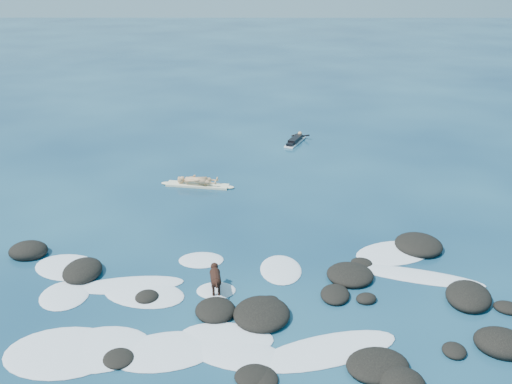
{
  "coord_description": "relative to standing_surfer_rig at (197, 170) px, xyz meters",
  "views": [
    {
      "loc": [
        0.29,
        -14.72,
        8.53
      ],
      "look_at": [
        0.22,
        4.0,
        0.9
      ],
      "focal_mm": 40.0,
      "sensor_mm": 36.0,
      "label": 1
    }
  ],
  "objects": [
    {
      "name": "breaking_foam",
      "position": [
        1.04,
        -8.8,
        -0.68
      ],
      "size": [
        13.55,
        7.14,
        0.12
      ],
      "color": "white",
      "rests_on": "ground"
    },
    {
      "name": "standing_surfer_rig",
      "position": [
        0.0,
        0.0,
        0.0
      ],
      "size": [
        3.06,
        0.94,
        1.74
      ],
      "rotation": [
        0.0,
        0.0,
        -0.17
      ],
      "color": "#FBF4C9",
      "rests_on": "ground"
    },
    {
      "name": "paddling_surfer_rig",
      "position": [
        4.34,
        5.97,
        -0.55
      ],
      "size": [
        1.39,
        2.21,
        0.39
      ],
      "rotation": [
        0.0,
        0.0,
        1.17
      ],
      "color": "white",
      "rests_on": "ground"
    },
    {
      "name": "ground",
      "position": [
        2.17,
        -6.82,
        -0.69
      ],
      "size": [
        160.0,
        160.0,
        0.0
      ],
      "primitive_type": "plane",
      "color": "#0A2642",
      "rests_on": "ground"
    },
    {
      "name": "dog",
      "position": [
        1.29,
        -7.96,
        -0.2
      ],
      "size": [
        0.39,
        1.15,
        0.73
      ],
      "rotation": [
        0.0,
        0.0,
        1.71
      ],
      "color": "black",
      "rests_on": "ground"
    },
    {
      "name": "reef_rocks",
      "position": [
        3.96,
        -8.38,
        -0.58
      ],
      "size": [
        14.79,
        7.94,
        0.53
      ],
      "color": "black",
      "rests_on": "ground"
    }
  ]
}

